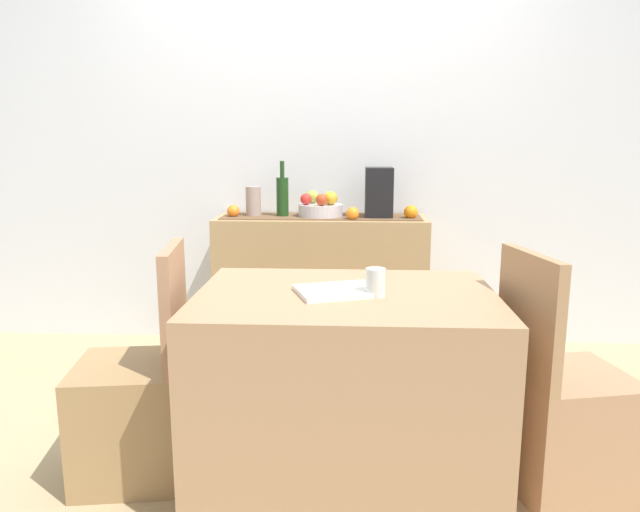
# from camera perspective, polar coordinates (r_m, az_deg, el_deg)

# --- Properties ---
(ground_plane) EXTENTS (6.40, 6.40, 0.02)m
(ground_plane) POSITION_cam_1_polar(r_m,az_deg,el_deg) (2.89, -1.37, -15.48)
(ground_plane) COLOR tan
(ground_plane) RESTS_ON ground
(room_wall_rear) EXTENTS (6.40, 0.06, 2.70)m
(room_wall_rear) POSITION_cam_1_polar(r_m,az_deg,el_deg) (3.76, -0.05, 12.19)
(room_wall_rear) COLOR silver
(room_wall_rear) RESTS_ON ground
(sideboard_console) EXTENTS (1.24, 0.42, 0.83)m
(sideboard_console) POSITION_cam_1_polar(r_m,az_deg,el_deg) (3.60, 0.12, -2.79)
(sideboard_console) COLOR tan
(sideboard_console) RESTS_ON ground
(table_runner) EXTENTS (1.17, 0.32, 0.01)m
(table_runner) POSITION_cam_1_polar(r_m,az_deg,el_deg) (3.52, 0.12, 3.80)
(table_runner) COLOR brown
(table_runner) RESTS_ON sideboard_console
(fruit_bowl) EXTENTS (0.26, 0.26, 0.07)m
(fruit_bowl) POSITION_cam_1_polar(r_m,az_deg,el_deg) (3.52, 0.05, 4.41)
(fruit_bowl) COLOR silver
(fruit_bowl) RESTS_ON table_runner
(apple_center) EXTENTS (0.07, 0.07, 0.07)m
(apple_center) POSITION_cam_1_polar(r_m,az_deg,el_deg) (3.44, 0.14, 5.39)
(apple_center) COLOR #BE3F1E
(apple_center) RESTS_ON fruit_bowl
(apple_rear) EXTENTS (0.07, 0.07, 0.07)m
(apple_rear) POSITION_cam_1_polar(r_m,az_deg,el_deg) (3.56, 0.96, 5.63)
(apple_rear) COLOR gold
(apple_rear) RESTS_ON fruit_bowl
(apple_left) EXTENTS (0.08, 0.08, 0.08)m
(apple_left) POSITION_cam_1_polar(r_m,az_deg,el_deg) (3.58, -0.75, 5.69)
(apple_left) COLOR #99B33D
(apple_left) RESTS_ON fruit_bowl
(apple_right) EXTENTS (0.08, 0.08, 0.08)m
(apple_right) POSITION_cam_1_polar(r_m,az_deg,el_deg) (3.48, 1.06, 5.55)
(apple_right) COLOR gold
(apple_right) RESTS_ON fruit_bowl
(apple_upper) EXTENTS (0.07, 0.07, 0.07)m
(apple_upper) POSITION_cam_1_polar(r_m,az_deg,el_deg) (3.49, -1.35, 5.46)
(apple_upper) COLOR red
(apple_upper) RESTS_ON fruit_bowl
(wine_bottle) EXTENTS (0.07, 0.07, 0.33)m
(wine_bottle) POSITION_cam_1_polar(r_m,az_deg,el_deg) (3.53, -3.61, 5.76)
(wine_bottle) COLOR #1C3E17
(wine_bottle) RESTS_ON sideboard_console
(coffee_maker) EXTENTS (0.16, 0.18, 0.29)m
(coffee_maker) POSITION_cam_1_polar(r_m,az_deg,el_deg) (3.51, 5.65, 6.05)
(coffee_maker) COLOR black
(coffee_maker) RESTS_ON sideboard_console
(ceramic_vase) EXTENTS (0.09, 0.09, 0.18)m
(ceramic_vase) POSITION_cam_1_polar(r_m,az_deg,el_deg) (3.56, -6.38, 5.20)
(ceramic_vase) COLOR #A28C82
(ceramic_vase) RESTS_ON sideboard_console
(orange_loose_mid) EXTENTS (0.08, 0.08, 0.08)m
(orange_loose_mid) POSITION_cam_1_polar(r_m,az_deg,el_deg) (3.48, 8.68, 4.18)
(orange_loose_mid) COLOR orange
(orange_loose_mid) RESTS_ON sideboard_console
(orange_loose_far) EXTENTS (0.07, 0.07, 0.07)m
(orange_loose_far) POSITION_cam_1_polar(r_m,az_deg,el_deg) (3.54, -8.29, 4.27)
(orange_loose_far) COLOR orange
(orange_loose_far) RESTS_ON sideboard_console
(orange_loose_near_bowl) EXTENTS (0.07, 0.07, 0.07)m
(orange_loose_near_bowl) POSITION_cam_1_polar(r_m,az_deg,el_deg) (3.39, 3.13, 4.08)
(orange_loose_near_bowl) COLOR orange
(orange_loose_near_bowl) RESTS_ON sideboard_console
(dining_table) EXTENTS (1.08, 0.78, 0.74)m
(dining_table) POSITION_cam_1_polar(r_m,az_deg,el_deg) (2.27, 2.42, -12.58)
(dining_table) COLOR tan
(dining_table) RESTS_ON ground
(open_book) EXTENTS (0.33, 0.29, 0.02)m
(open_book) POSITION_cam_1_polar(r_m,az_deg,el_deg) (2.14, 1.65, -3.38)
(open_book) COLOR white
(open_book) RESTS_ON dining_table
(coffee_cup) EXTENTS (0.07, 0.07, 0.10)m
(coffee_cup) POSITION_cam_1_polar(r_m,az_deg,el_deg) (2.10, 5.33, -2.54)
(coffee_cup) COLOR silver
(coffee_cup) RESTS_ON dining_table
(chair_near_window) EXTENTS (0.45, 0.45, 0.90)m
(chair_near_window) POSITION_cam_1_polar(r_m,az_deg,el_deg) (2.46, -17.22, -13.83)
(chair_near_window) COLOR #A07C4E
(chair_near_window) RESTS_ON ground
(chair_by_corner) EXTENTS (0.48, 0.48, 0.90)m
(chair_by_corner) POSITION_cam_1_polar(r_m,az_deg,el_deg) (2.44, 22.22, -14.36)
(chair_by_corner) COLOR #AC7E59
(chair_by_corner) RESTS_ON ground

